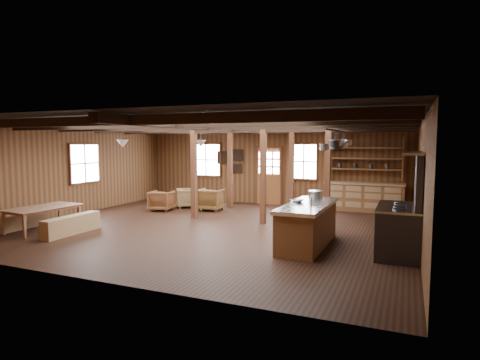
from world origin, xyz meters
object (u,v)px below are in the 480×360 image
object	(u,v)px
kitchen_island	(308,224)
dining_table	(44,219)
armchair_a	(162,201)
armchair_b	(211,199)
commercial_range	(402,223)
armchair_c	(188,198)

from	to	relation	value
kitchen_island	dining_table	size ratio (longest dim) A/B	1.42
armchair_a	armchair_b	size ratio (longest dim) A/B	0.92
commercial_range	armchair_b	size ratio (longest dim) A/B	2.60
kitchen_island	armchair_a	distance (m)	6.19
armchair_c	kitchen_island	bearing A→B (deg)	-160.40
kitchen_island	dining_table	bearing A→B (deg)	-169.52
commercial_range	armchair_a	xyz separation A→B (m)	(-7.51, 2.64, -0.33)
dining_table	armchair_c	xyz separation A→B (m)	(1.49, 4.73, 0.02)
kitchen_island	armchair_b	world-z (taller)	kitchen_island
commercial_range	dining_table	bearing A→B (deg)	-172.22
commercial_range	armchair_b	bearing A→B (deg)	151.12
dining_table	armchair_a	bearing A→B (deg)	-10.32
kitchen_island	commercial_range	distance (m)	1.93
commercial_range	dining_table	xyz separation A→B (m)	(-8.55, -1.17, -0.35)
kitchen_island	commercial_range	xyz separation A→B (m)	(1.92, 0.02, 0.19)
kitchen_island	armchair_b	bearing A→B (deg)	141.44
kitchen_island	armchair_c	xyz separation A→B (m)	(-5.13, 3.59, -0.14)
commercial_range	armchair_c	size ratio (longest dim) A/B	2.84
commercial_range	armchair_b	world-z (taller)	commercial_range
dining_table	armchair_c	size ratio (longest dim) A/B	2.40
commercial_range	dining_table	distance (m)	8.63
commercial_range	armchair_c	xyz separation A→B (m)	(-7.06, 3.56, -0.33)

